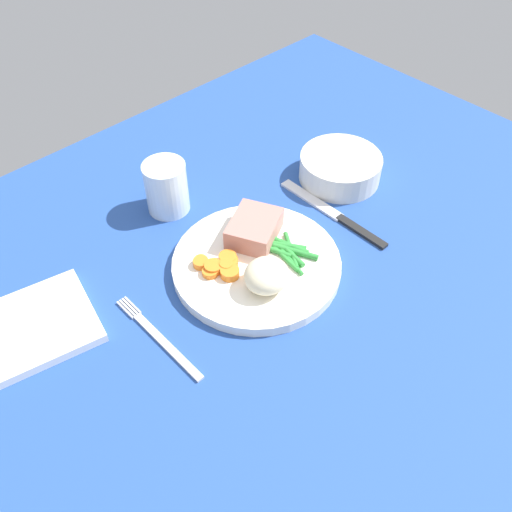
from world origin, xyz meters
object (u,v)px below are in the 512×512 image
object	(u,v)px
dinner_plate	(256,265)
fork	(159,338)
meat_portion	(254,228)
water_glass	(167,190)
napkin	(39,325)
salad_bowl	(340,166)
knife	(335,215)

from	to	relation	value
dinner_plate	fork	xyz separation A→B (cm)	(-16.97, -0.26, -0.60)
dinner_plate	meat_portion	bearing A→B (deg)	49.40
water_glass	napkin	xyz separation A→B (cm)	(-26.05, -7.12, -2.88)
salad_bowl	dinner_plate	bearing A→B (deg)	-167.47
fork	dinner_plate	bearing A→B (deg)	0.17
dinner_plate	fork	size ratio (longest dim) A/B	1.41
meat_portion	fork	world-z (taller)	meat_portion
dinner_plate	napkin	world-z (taller)	dinner_plate
fork	knife	size ratio (longest dim) A/B	0.81
knife	water_glass	bearing A→B (deg)	129.18
fork	salad_bowl	size ratio (longest dim) A/B	1.26
water_glass	salad_bowl	world-z (taller)	water_glass
fork	water_glass	distance (cm)	24.98
napkin	salad_bowl	bearing A→B (deg)	-6.98
napkin	knife	bearing A→B (deg)	-15.22
meat_portion	knife	distance (cm)	14.12
meat_portion	water_glass	bearing A→B (deg)	105.45
knife	napkin	distance (cm)	44.98
water_glass	napkin	distance (cm)	27.16
knife	salad_bowl	world-z (taller)	salad_bowl
dinner_plate	napkin	xyz separation A→B (cm)	(-27.02, 11.52, -0.16)
knife	napkin	world-z (taller)	napkin
knife	meat_portion	bearing A→B (deg)	159.92
meat_portion	water_glass	xyz separation A→B (cm)	(-4.13, 14.95, 0.33)
napkin	water_glass	bearing A→B (deg)	15.28
knife	napkin	size ratio (longest dim) A/B	1.51
knife	salad_bowl	xyz separation A→B (cm)	(7.44, 5.58, 2.22)
salad_bowl	napkin	distance (cm)	51.25
meat_portion	water_glass	distance (cm)	15.51
meat_portion	fork	size ratio (longest dim) A/B	0.47
salad_bowl	water_glass	bearing A→B (deg)	151.71
knife	water_glass	xyz separation A→B (cm)	(-17.35, 18.92, 3.32)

